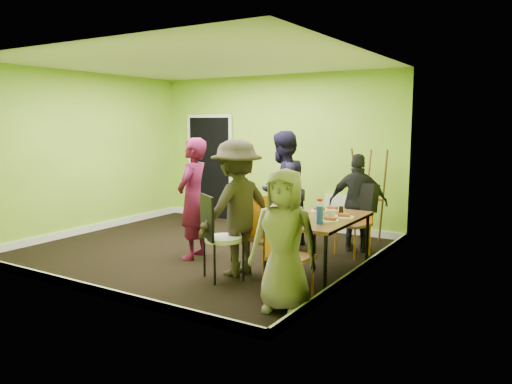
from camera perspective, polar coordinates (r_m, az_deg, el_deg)
ground at (r=7.73m, az=-6.18°, el=-6.60°), size 5.00×5.00×0.00m
room_walls at (r=7.59m, az=-6.24°, el=0.73°), size 5.04×4.54×2.82m
dining_table at (r=6.36m, az=7.29°, el=-3.37°), size 0.90×1.50×0.75m
chair_left_far at (r=7.48m, az=3.68°, el=-2.67°), size 0.48×0.47×0.99m
chair_left_near at (r=6.44m, az=0.69°, el=-4.42°), size 0.53×0.53×0.99m
chair_back_end at (r=7.51m, az=11.92°, el=-1.36°), size 0.55×0.61×1.05m
chair_front_end at (r=5.43m, az=3.53°, el=-6.65°), size 0.45×0.45×1.02m
chair_bentwood at (r=6.17m, az=-4.42°, el=-4.68°), size 0.57×0.58×1.07m
easel at (r=8.16m, az=12.86°, el=-0.54°), size 0.61×0.58×1.53m
plate_near_left at (r=6.79m, az=7.25°, el=-2.12°), size 0.23×0.23×0.01m
plate_near_right at (r=6.19m, az=3.60°, el=-3.07°), size 0.26×0.26×0.01m
plate_far_back at (r=6.90m, az=8.72°, el=-1.99°), size 0.23×0.23×0.01m
plate_far_front at (r=5.92m, az=5.17°, el=-3.58°), size 0.22×0.22×0.01m
plate_wall_back at (r=6.38m, az=10.03°, el=-2.84°), size 0.25×0.25×0.01m
plate_wall_front at (r=6.13m, az=8.45°, el=-3.24°), size 0.22×0.22×0.01m
thermos at (r=6.28m, az=7.29°, el=-2.01°), size 0.08×0.08×0.22m
blue_bottle at (r=5.92m, az=7.30°, el=-2.63°), size 0.08×0.08×0.21m
orange_bottle at (r=6.50m, az=7.45°, el=-2.25°), size 0.04×0.04×0.09m
glass_mid at (r=6.64m, az=7.13°, el=-2.01°), size 0.06×0.06×0.09m
glass_back at (r=6.62m, az=9.70°, el=-2.06°), size 0.06×0.06×0.10m
glass_front at (r=5.85m, az=5.82°, el=-3.32°), size 0.06×0.06×0.10m
cup_a at (r=6.17m, az=5.48°, el=-2.67°), size 0.14×0.14×0.11m
cup_b at (r=6.33m, az=8.61°, el=-2.48°), size 0.11×0.11×0.10m
person_standing at (r=7.14m, az=-7.20°, el=-0.76°), size 0.54×0.70×1.72m
person_left_far at (r=7.69m, az=3.04°, el=0.25°), size 0.79×0.96×1.81m
person_left_near at (r=6.33m, az=-2.23°, el=-1.81°), size 0.91×1.24×1.73m
person_back_end at (r=7.63m, az=11.59°, el=-1.23°), size 0.93×0.59×1.48m
person_front_end at (r=5.14m, az=3.24°, el=-5.53°), size 0.79×0.59×1.48m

